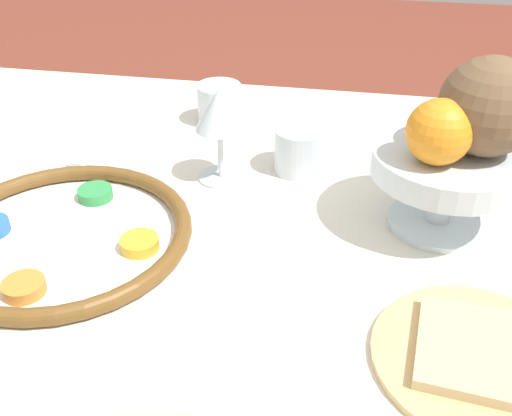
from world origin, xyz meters
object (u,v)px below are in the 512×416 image
object	(u,v)px
cup_near	(219,104)
cup_far	(299,150)
seder_plate	(64,237)
napkin_roll	(77,391)
orange_fruit	(439,132)
bread_plate	(479,357)
fruit_stand	(447,170)
wine_glass	(219,114)
coconut	(489,107)

from	to	relation	value
cup_near	cup_far	world-z (taller)	same
seder_plate	napkin_roll	bearing A→B (deg)	-61.82
orange_fruit	bread_plate	world-z (taller)	orange_fruit
fruit_stand	orange_fruit	size ratio (longest dim) A/B	2.50
bread_plate	cup_near	size ratio (longest dim) A/B	2.76
seder_plate	bread_plate	distance (m)	0.47
seder_plate	bread_plate	size ratio (longest dim) A/B	1.51
wine_glass	orange_fruit	world-z (taller)	orange_fruit
coconut	cup_far	xyz separation A→B (m)	(-0.22, 0.10, -0.13)
orange_fruit	wine_glass	bearing A→B (deg)	160.65
bread_plate	cup_far	distance (m)	0.39
fruit_stand	cup_near	xyz separation A→B (m)	(-0.33, 0.24, -0.05)
fruit_stand	coconut	world-z (taller)	coconut
fruit_stand	cup_far	world-z (taller)	fruit_stand
napkin_roll	cup_near	world-z (taller)	cup_near
wine_glass	orange_fruit	size ratio (longest dim) A/B	1.82
orange_fruit	bread_plate	distance (m)	0.24
napkin_roll	cup_near	size ratio (longest dim) A/B	2.72
napkin_roll	cup_far	size ratio (longest dim) A/B	2.72
wine_glass	fruit_stand	world-z (taller)	wine_glass
bread_plate	cup_near	bearing A→B (deg)	127.37
bread_plate	napkin_roll	world-z (taller)	napkin_roll
wine_glass	cup_far	distance (m)	0.13
napkin_roll	cup_far	distance (m)	0.47
seder_plate	orange_fruit	size ratio (longest dim) A/B	4.10
fruit_stand	coconut	bearing A→B (deg)	5.00
cup_far	orange_fruit	bearing A→B (deg)	-39.86
fruit_stand	coconut	distance (m)	0.09
orange_fruit	cup_near	world-z (taller)	orange_fruit
fruit_stand	orange_fruit	bearing A→B (deg)	-125.33
wine_glass	cup_far	world-z (taller)	wine_glass
wine_glass	fruit_stand	size ratio (longest dim) A/B	0.73
coconut	cup_near	world-z (taller)	coconut
wine_glass	fruit_stand	distance (m)	0.30
seder_plate	cup_near	size ratio (longest dim) A/B	4.16
seder_plate	napkin_roll	xyz separation A→B (m)	(0.12, -0.22, 0.01)
cup_near	cup_far	bearing A→B (deg)	-42.54
wine_glass	napkin_roll	bearing A→B (deg)	-94.30
orange_fruit	seder_plate	bearing A→B (deg)	-167.16
fruit_stand	orange_fruit	world-z (taller)	orange_fruit
seder_plate	cup_far	size ratio (longest dim) A/B	4.16
orange_fruit	cup_near	distance (m)	0.43
seder_plate	orange_fruit	distance (m)	0.44
orange_fruit	bread_plate	bearing A→B (deg)	-77.20
orange_fruit	bread_plate	size ratio (longest dim) A/B	0.37
wine_glass	coconut	size ratio (longest dim) A/B	1.20
orange_fruit	coconut	bearing A→B (deg)	32.52
seder_plate	coconut	xyz separation A→B (m)	(0.47, 0.13, 0.14)
seder_plate	wine_glass	size ratio (longest dim) A/B	2.26
coconut	napkin_roll	distance (m)	0.51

